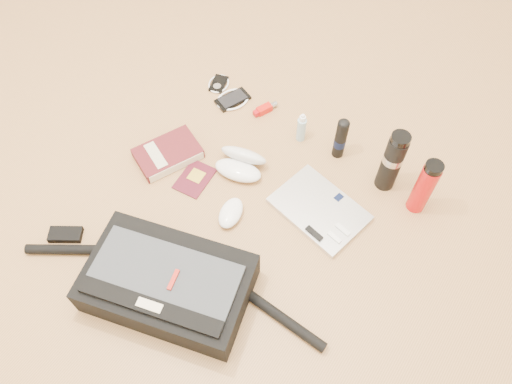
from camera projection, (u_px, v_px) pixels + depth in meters
ground at (233, 229)px, 1.61m from camera, size 4.00×4.00×0.00m
messenger_bag at (167, 283)px, 1.45m from camera, size 0.93×0.41×0.13m
laptop at (319, 210)px, 1.64m from camera, size 0.33×0.26×0.03m
book at (168, 154)px, 1.76m from camera, size 0.22×0.26×0.04m
passport at (195, 178)px, 1.72m from camera, size 0.11×0.15×0.01m
mouse at (231, 213)px, 1.62m from camera, size 0.10×0.13×0.04m
sunglasses_case at (241, 163)px, 1.72m from camera, size 0.20×0.17×0.10m
ipod at (219, 84)px, 1.96m from camera, size 0.10×0.10×0.01m
phone at (233, 99)px, 1.91m from camera, size 0.13×0.15×0.01m
inhaler at (265, 109)px, 1.88m from camera, size 0.06×0.10×0.03m
spray_bottle at (301, 129)px, 1.77m from camera, size 0.04×0.04×0.13m
aerosol_can at (341, 138)px, 1.71m from camera, size 0.05×0.05×0.18m
thermos_black at (392, 161)px, 1.60m from camera, size 0.07×0.07×0.25m
thermos_red at (424, 187)px, 1.57m from camera, size 0.08×0.08×0.23m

